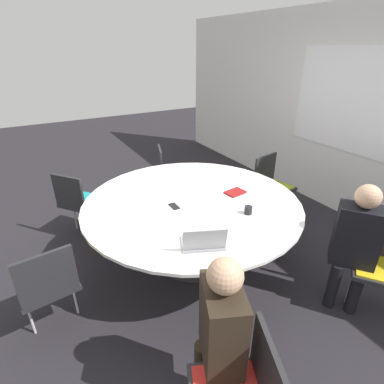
% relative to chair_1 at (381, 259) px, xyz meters
% --- Properties ---
extents(ground_plane, '(16.00, 16.00, 0.00)m').
position_rel_chair_1_xyz_m(ground_plane, '(-1.38, -1.11, -0.52)').
color(ground_plane, black).
extents(wall_back, '(8.00, 0.07, 2.70)m').
position_rel_chair_1_xyz_m(wall_back, '(-1.38, 1.32, 0.83)').
color(wall_back, silver).
rests_on(wall_back, ground_plane).
extents(conference_table, '(2.22, 2.22, 0.76)m').
position_rel_chair_1_xyz_m(conference_table, '(-1.38, -1.11, 0.15)').
color(conference_table, '#333333').
rests_on(conference_table, ground_plane).
extents(chair_1, '(0.60, 0.60, 0.87)m').
position_rel_chair_1_xyz_m(chair_1, '(0.00, 0.00, 0.00)').
color(chair_1, '#262628').
rests_on(chair_1, ground_plane).
extents(chair_2, '(0.49, 0.51, 0.87)m').
position_rel_chair_1_xyz_m(chair_2, '(-1.71, 0.33, 0.00)').
color(chair_2, '#262628').
rests_on(chair_2, ground_plane).
extents(chair_3, '(0.55, 0.54, 0.87)m').
position_rel_chair_1_xyz_m(chair_3, '(-2.80, -0.69, 0.00)').
color(chair_3, '#262628').
rests_on(chair_3, ground_plane).
extents(chair_4, '(0.61, 0.60, 0.87)m').
position_rel_chair_1_xyz_m(chair_4, '(-2.50, -2.07, 0.00)').
color(chair_4, '#262628').
rests_on(chair_4, ground_plane).
extents(chair_5, '(0.47, 0.48, 0.87)m').
position_rel_chair_1_xyz_m(chair_5, '(-1.15, -2.57, 0.00)').
color(chair_5, '#262628').
rests_on(chair_5, ground_plane).
extents(person_0, '(0.42, 0.35, 1.22)m').
position_rel_chair_1_xyz_m(person_0, '(0.02, -1.73, 0.19)').
color(person_0, '#2D2319').
rests_on(person_0, ground_plane).
extents(person_1, '(0.42, 0.39, 1.22)m').
position_rel_chair_1_xyz_m(person_1, '(-0.14, -0.21, 0.19)').
color(person_1, black).
rests_on(person_1, ground_plane).
extents(laptop, '(0.37, 0.41, 0.21)m').
position_rel_chair_1_xyz_m(laptop, '(-0.65, -1.43, 0.29)').
color(laptop, '#99999E').
rests_on(laptop, conference_table).
extents(spiral_notebook, '(0.18, 0.23, 0.02)m').
position_rel_chair_1_xyz_m(spiral_notebook, '(-1.30, -0.62, 0.25)').
color(spiral_notebook, maroon).
rests_on(spiral_notebook, conference_table).
extents(coffee_cup, '(0.07, 0.07, 0.08)m').
position_rel_chair_1_xyz_m(coffee_cup, '(-0.89, -0.78, 0.27)').
color(coffee_cup, black).
rests_on(coffee_cup, conference_table).
extents(cell_phone, '(0.14, 0.07, 0.01)m').
position_rel_chair_1_xyz_m(cell_phone, '(-1.36, -1.33, 0.24)').
color(cell_phone, black).
rests_on(cell_phone, conference_table).
extents(handbag, '(0.36, 0.16, 0.28)m').
position_rel_chair_1_xyz_m(handbag, '(-3.04, -1.20, -0.38)').
color(handbag, '#661E56').
rests_on(handbag, ground_plane).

